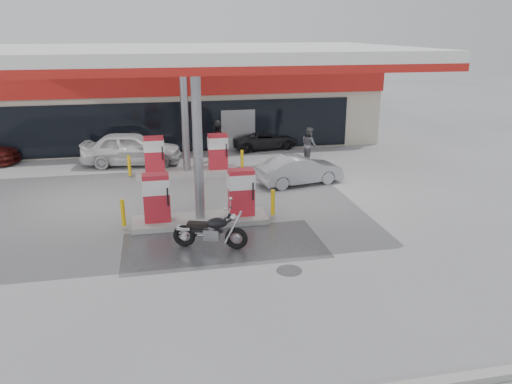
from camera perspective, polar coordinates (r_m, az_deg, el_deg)
ground at (r=15.10m, az=-5.60°, el=-6.24°), size 90.00×90.00×0.00m
wet_patch at (r=15.16m, az=-3.71°, el=-6.09°), size 6.00×3.00×0.00m
drain_cover at (r=13.66m, az=3.82°, el=-8.93°), size 0.70×0.70×0.01m
store_building at (r=29.96m, az=-9.14°, el=9.86°), size 22.00×8.22×4.00m
canopy at (r=18.77m, az=-7.86°, el=15.11°), size 16.00×10.02×5.51m
pump_island_near at (r=16.69m, az=-6.43°, el=-1.22°), size 5.14×1.30×1.78m
pump_island_far at (r=22.43m, az=-7.92°, el=3.77°), size 5.14×1.30×1.78m
parked_motorcycle at (r=14.83m, az=-5.13°, el=-4.54°), size 2.19×1.12×1.16m
sedan_white at (r=24.53m, az=-14.04°, el=4.84°), size 4.87×2.50×1.59m
attendant at (r=24.45m, az=6.10°, el=5.41°), size 0.77×0.93×1.73m
hatchback_silver at (r=20.94m, az=5.02°, el=2.51°), size 3.78×1.94×1.19m
parked_car_right at (r=27.22m, az=0.97°, el=6.06°), size 3.91×2.23×1.03m
biker_walking at (r=24.66m, az=-4.39°, el=5.75°), size 1.11×1.09×1.87m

